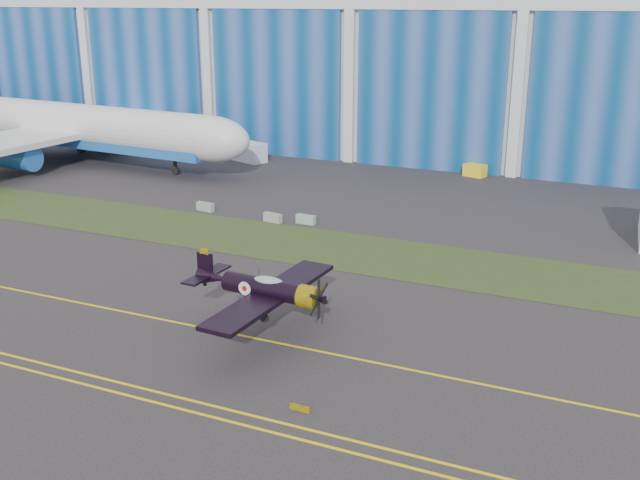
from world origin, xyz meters
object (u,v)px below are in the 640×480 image
at_px(warbird, 263,288).
at_px(jetliner, 65,78).
at_px(shipping_container, 246,151).
at_px(tug, 475,170).

xyz_separation_m(warbird, jetliner, (-50.73, 38.87, 7.73)).
bearing_deg(shipping_container, jetliner, -137.20).
height_order(warbird, tug, warbird).
relative_size(warbird, tug, 5.20).
distance_m(warbird, shipping_container, 56.66).
bearing_deg(warbird, tug, 91.27).
distance_m(warbird, jetliner, 64.37).
height_order(jetliner, tug, jetliner).
relative_size(warbird, shipping_container, 2.26).
bearing_deg(warbird, shipping_container, 124.18).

